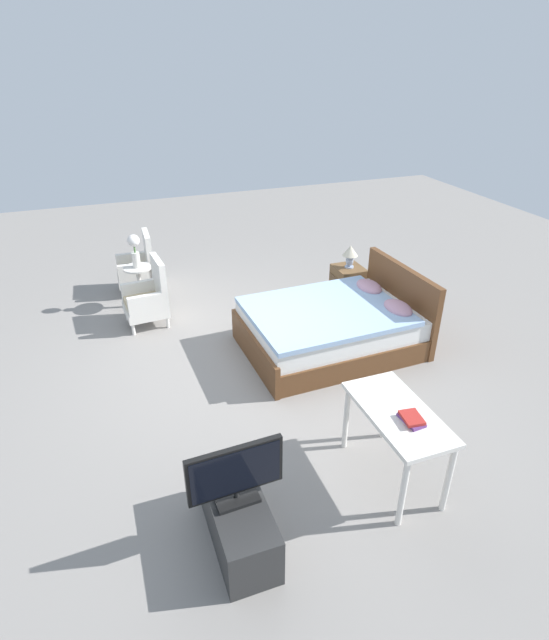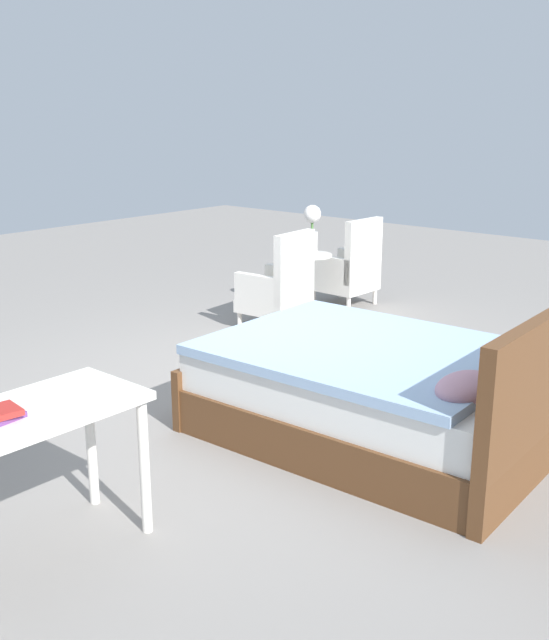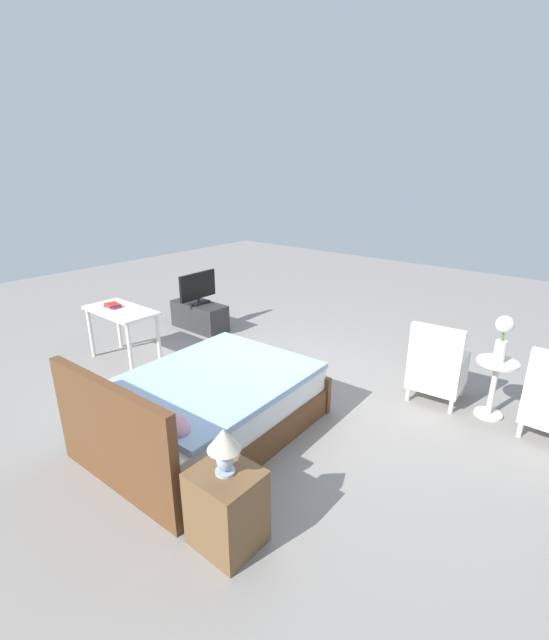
{
  "view_description": "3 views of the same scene",
  "coord_description": "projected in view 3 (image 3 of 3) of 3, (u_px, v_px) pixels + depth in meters",
  "views": [
    {
      "loc": [
        4.78,
        -1.43,
        3.34
      ],
      "look_at": [
        0.17,
        0.26,
        0.66
      ],
      "focal_mm": 28.0,
      "sensor_mm": 36.0,
      "label": 1
    },
    {
      "loc": [
        3.67,
        3.42,
        1.97
      ],
      "look_at": [
        -0.03,
        0.25,
        0.6
      ],
      "focal_mm": 42.0,
      "sensor_mm": 36.0,
      "label": 2
    },
    {
      "loc": [
        -2.81,
        3.43,
        2.42
      ],
      "look_at": [
        0.06,
        -0.04,
        0.84
      ],
      "focal_mm": 24.0,
      "sensor_mm": 36.0,
      "label": 3
    }
  ],
  "objects": [
    {
      "name": "bed",
      "position": [
        204.0,
        407.0,
        4.05
      ],
      "size": [
        1.56,
        2.13,
        0.96
      ],
      "color": "brown",
      "rests_on": "ground_plane"
    },
    {
      "name": "side_table",
      "position": [
        494.0,
        382.0,
        4.35
      ],
      "size": [
        0.4,
        0.4,
        0.62
      ],
      "color": "beige",
      "rests_on": "ground_plane"
    },
    {
      "name": "tv_stand",
      "position": [
        200.0,
        316.0,
        6.86
      ],
      "size": [
        0.96,
        0.4,
        0.43
      ],
      "color": "#2D2D2D",
      "rests_on": "ground_plane"
    },
    {
      "name": "flower_vase",
      "position": [
        503.0,
        334.0,
        4.18
      ],
      "size": [
        0.17,
        0.17,
        0.48
      ],
      "color": "silver",
      "rests_on": "side_table"
    },
    {
      "name": "table_lamp",
      "position": [
        224.0,
        445.0,
        2.7
      ],
      "size": [
        0.22,
        0.22,
        0.33
      ],
      "color": "#9EADC6",
      "rests_on": "nightstand"
    },
    {
      "name": "nightstand",
      "position": [
        227.0,
        508.0,
        2.87
      ],
      "size": [
        0.44,
        0.41,
        0.57
      ],
      "color": "brown",
      "rests_on": "ground_plane"
    },
    {
      "name": "ground_plane",
      "position": [
        276.0,
        390.0,
        4.99
      ],
      "size": [
        16.0,
        16.0,
        0.0
      ],
      "primitive_type": "plane",
      "color": "gray"
    },
    {
      "name": "armchair_by_window_right",
      "position": [
        437.0,
        369.0,
        4.66
      ],
      "size": [
        0.58,
        0.58,
        0.92
      ],
      "color": "white",
      "rests_on": "ground_plane"
    },
    {
      "name": "vanity_desk",
      "position": [
        121.0,
        317.0,
        5.58
      ],
      "size": [
        1.04,
        0.52,
        0.72
      ],
      "color": "silver",
      "rests_on": "ground_plane"
    },
    {
      "name": "tv_flatscreen",
      "position": [
        198.0,
        288.0,
        6.7
      ],
      "size": [
        0.21,
        0.72,
        0.49
      ],
      "color": "black",
      "rests_on": "tv_stand"
    },
    {
      "name": "book_stack",
      "position": [
        112.0,
        305.0,
        5.6
      ],
      "size": [
        0.23,
        0.17,
        0.05
      ],
      "color": "#66387A",
      "rests_on": "vanity_desk"
    }
  ]
}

